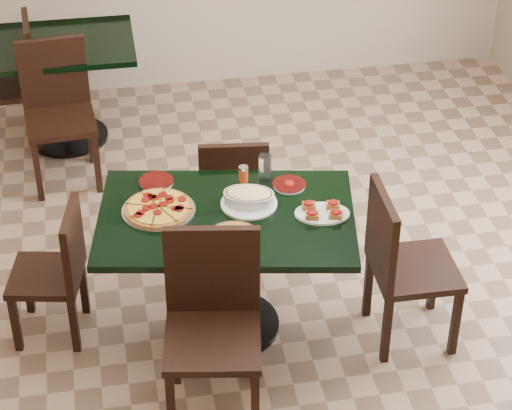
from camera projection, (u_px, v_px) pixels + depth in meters
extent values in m
plane|color=#8C6D50|center=(246.00, 310.00, 5.60)|extent=(5.50, 5.50, 0.00)
cube|color=black|center=(226.00, 219.00, 5.08)|extent=(1.43, 1.06, 0.04)
cylinder|color=black|center=(227.00, 276.00, 5.29)|extent=(0.11, 0.11, 0.71)
cylinder|color=black|center=(228.00, 324.00, 5.49)|extent=(0.56, 0.56, 0.03)
cube|color=black|center=(57.00, 45.00, 6.71)|extent=(1.03, 0.75, 0.04)
cylinder|color=black|center=(63.00, 94.00, 6.93)|extent=(0.11, 0.11, 0.71)
cylinder|color=black|center=(69.00, 136.00, 7.12)|extent=(0.56, 0.56, 0.03)
cube|color=black|center=(233.00, 193.00, 5.85)|extent=(0.43, 0.43, 0.04)
cube|color=black|center=(234.00, 177.00, 5.57)|extent=(0.39, 0.09, 0.42)
cube|color=black|center=(259.00, 205.00, 6.11)|extent=(0.04, 0.04, 0.38)
cube|color=black|center=(263.00, 238.00, 5.84)|extent=(0.04, 0.04, 0.38)
cube|color=black|center=(205.00, 207.00, 6.10)|extent=(0.04, 0.04, 0.38)
cube|color=black|center=(207.00, 240.00, 5.83)|extent=(0.04, 0.04, 0.38)
cube|color=black|center=(213.00, 340.00, 4.72)|extent=(0.52, 0.52, 0.04)
cube|color=black|center=(212.00, 269.00, 4.74)|extent=(0.46, 0.11, 0.49)
cube|color=black|center=(171.00, 408.00, 4.69)|extent=(0.05, 0.05, 0.45)
cube|color=black|center=(176.00, 350.00, 5.02)|extent=(0.05, 0.05, 0.45)
cube|color=black|center=(255.00, 407.00, 4.70)|extent=(0.05, 0.05, 0.45)
cube|color=black|center=(254.00, 349.00, 5.02)|extent=(0.05, 0.05, 0.45)
cube|color=black|center=(415.00, 269.00, 5.20)|extent=(0.44, 0.44, 0.04)
cube|color=black|center=(382.00, 234.00, 5.03)|extent=(0.05, 0.43, 0.46)
cube|color=black|center=(455.00, 322.00, 5.20)|extent=(0.04, 0.04, 0.42)
cube|color=black|center=(386.00, 330.00, 5.15)|extent=(0.04, 0.04, 0.42)
cube|color=black|center=(434.00, 278.00, 5.50)|extent=(0.04, 0.04, 0.42)
cube|color=black|center=(368.00, 285.00, 5.46)|extent=(0.04, 0.04, 0.42)
cube|color=black|center=(46.00, 276.00, 5.26)|extent=(0.44, 0.44, 0.04)
cube|color=black|center=(73.00, 244.00, 5.13)|extent=(0.11, 0.37, 0.40)
cube|color=black|center=(28.00, 286.00, 5.50)|extent=(0.05, 0.05, 0.36)
cube|color=black|center=(84.00, 287.00, 5.49)|extent=(0.05, 0.05, 0.36)
cube|color=black|center=(15.00, 324.00, 5.25)|extent=(0.05, 0.05, 0.36)
cube|color=black|center=(74.00, 324.00, 5.24)|extent=(0.05, 0.05, 0.36)
cube|color=black|center=(61.00, 122.00, 6.43)|extent=(0.47, 0.47, 0.04)
cube|color=black|center=(53.00, 72.00, 6.44)|extent=(0.44, 0.07, 0.47)
cube|color=black|center=(38.00, 172.00, 6.37)|extent=(0.04, 0.04, 0.43)
cube|color=black|center=(33.00, 142.00, 6.68)|extent=(0.04, 0.04, 0.43)
cube|color=black|center=(97.00, 164.00, 6.45)|extent=(0.04, 0.04, 0.43)
cube|color=black|center=(90.00, 134.00, 6.75)|extent=(0.04, 0.04, 0.43)
cube|color=black|center=(5.00, 88.00, 6.83)|extent=(0.45, 0.45, 0.04)
cube|color=black|center=(29.00, 51.00, 6.72)|extent=(0.06, 0.43, 0.46)
cube|color=black|center=(36.00, 101.00, 7.14)|extent=(0.04, 0.04, 0.42)
cube|color=black|center=(39.00, 127.00, 6.85)|extent=(0.04, 0.04, 0.42)
cylinder|color=silver|center=(159.00, 210.00, 5.09)|extent=(0.38, 0.38, 0.01)
cylinder|color=#966420|center=(159.00, 209.00, 5.08)|extent=(0.35, 0.35, 0.02)
cylinder|color=gold|center=(158.00, 207.00, 5.08)|extent=(0.31, 0.31, 0.01)
cylinder|color=silver|center=(249.00, 204.00, 5.14)|extent=(0.29, 0.29, 0.01)
ellipsoid|color=beige|center=(249.00, 193.00, 5.10)|extent=(0.27, 0.21, 0.04)
ellipsoid|color=#965F29|center=(234.00, 230.00, 4.87)|extent=(0.20, 0.12, 0.08)
cylinder|color=silver|center=(190.00, 248.00, 4.83)|extent=(0.16, 0.16, 0.01)
cylinder|color=#320403|center=(190.00, 247.00, 4.83)|extent=(0.16, 0.16, 0.00)
cylinder|color=silver|center=(289.00, 185.00, 5.28)|extent=(0.17, 0.17, 0.01)
cylinder|color=#320403|center=(289.00, 184.00, 5.28)|extent=(0.18, 0.18, 0.00)
ellipsoid|color=maroon|center=(289.00, 183.00, 5.28)|extent=(0.05, 0.05, 0.02)
cylinder|color=silver|center=(156.00, 182.00, 5.31)|extent=(0.18, 0.18, 0.01)
cylinder|color=#320403|center=(156.00, 181.00, 5.30)|extent=(0.19, 0.19, 0.00)
cube|color=white|center=(198.00, 249.00, 4.84)|extent=(0.17, 0.17, 0.00)
cube|color=silver|center=(202.00, 248.00, 4.84)|extent=(0.04, 0.14, 0.00)
cylinder|color=white|center=(265.00, 168.00, 5.30)|extent=(0.07, 0.07, 0.15)
cylinder|color=white|center=(178.00, 243.00, 4.74)|extent=(0.07, 0.07, 0.16)
cylinder|color=red|center=(243.00, 175.00, 5.30)|extent=(0.05, 0.05, 0.08)
cylinder|color=silver|center=(243.00, 168.00, 5.28)|extent=(0.05, 0.05, 0.01)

